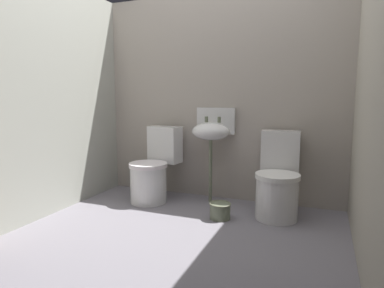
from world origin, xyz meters
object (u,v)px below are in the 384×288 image
object	(u,v)px
toilet_left	(154,171)
bucket	(220,210)
toilet_right	(278,182)
sink	(212,131)

from	to	relation	value
toilet_left	bucket	xyz separation A→B (m)	(0.83, -0.28, -0.24)
toilet_right	sink	bearing A→B (deg)	-18.21
toilet_right	toilet_left	bearing A→B (deg)	-3.46
sink	bucket	xyz separation A→B (m)	(0.24, -0.47, -0.68)
toilet_right	bucket	xyz separation A→B (m)	(-0.47, -0.28, -0.24)
sink	bucket	bearing A→B (deg)	-62.59
toilet_left	toilet_right	xyz separation A→B (m)	(1.30, -0.00, 0.00)
toilet_left	sink	xyz separation A→B (m)	(0.59, 0.19, 0.43)
toilet_right	sink	size ratio (longest dim) A/B	0.79
toilet_left	sink	world-z (taller)	sink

